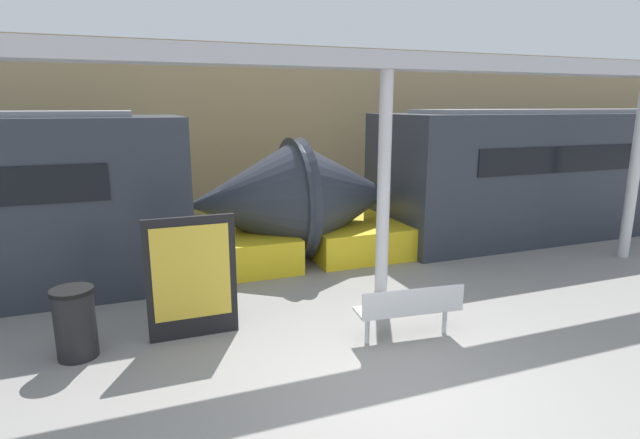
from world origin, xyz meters
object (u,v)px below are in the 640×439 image
Objects in this scene: trash_bin at (75,323)px; support_column_near at (384,186)px; train_left at (618,170)px; poster_board at (192,277)px; bench_near at (410,307)px; support_column_far at (635,170)px.

support_column_near is (4.92, 0.71, 1.45)m from trash_bin.
train_left reaches higher than trash_bin.
trash_bin is 0.54× the size of poster_board.
train_left is 10.37m from bench_near.
trash_bin is at bearing -176.30° from support_column_far.
support_column_far is (10.99, 0.71, 1.45)m from trash_bin.
train_left reaches higher than bench_near.
support_column_far reaches higher than bench_near.
trash_bin is (-4.39, 1.16, -0.03)m from bench_near.
support_column_far is (6.59, 1.87, 1.42)m from bench_near.
trash_bin is at bearing -166.65° from train_left.
poster_board is at bearing -176.04° from support_column_far.
poster_board is at bearing -165.28° from train_left.
train_left is 12.61m from poster_board.
poster_board is (-2.85, 1.22, 0.40)m from bench_near.
train_left is at bearing 14.72° from poster_board.
support_column_near is at bearing 10.95° from poster_board.
trash_bin is 5.18m from support_column_near.
support_column_far is (9.45, 0.65, 1.03)m from poster_board.
support_column_near is (-8.80, -2.54, 0.41)m from train_left.
trash_bin is 0.25× the size of support_column_near.
train_left is at bearing 13.35° from trash_bin.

